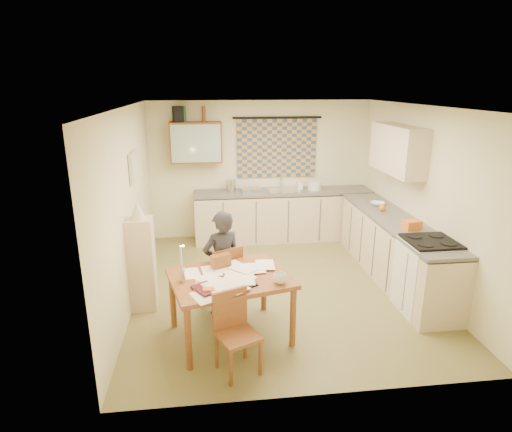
{
  "coord_description": "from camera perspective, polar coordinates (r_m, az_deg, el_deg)",
  "views": [
    {
      "loc": [
        -1.0,
        -5.47,
        2.78
      ],
      "look_at": [
        -0.32,
        0.2,
        1.0
      ],
      "focal_mm": 30.0,
      "sensor_mm": 36.0,
      "label": 1
    }
  ],
  "objects": [
    {
      "name": "letter_rack",
      "position": [
        4.94,
        -4.7,
        -6.03
      ],
      "size": [
        0.24,
        0.18,
        0.16
      ],
      "primitive_type": "cube",
      "rotation": [
        0.0,
        0.0,
        0.43
      ],
      "color": "brown",
      "rests_on": "dining_table"
    },
    {
      "name": "tap",
      "position": [
        7.91,
        3.38,
        4.68
      ],
      "size": [
        0.04,
        0.04,
        0.28
      ],
      "primitive_type": "cylinder",
      "rotation": [
        0.0,
        0.0,
        -0.43
      ],
      "color": "silver",
      "rests_on": "counter_back"
    },
    {
      "name": "curtain_rod",
      "position": [
        7.8,
        2.87,
        12.98
      ],
      "size": [
        1.6,
        0.04,
        0.04
      ],
      "primitive_type": "cylinder",
      "rotation": [
        0.0,
        1.57,
        0.0
      ],
      "color": "black",
      "rests_on": "wall_back"
    },
    {
      "name": "kettle",
      "position": [
        7.63,
        -3.36,
        4.06
      ],
      "size": [
        0.24,
        0.24,
        0.24
      ],
      "primitive_type": "cylinder",
      "rotation": [
        0.0,
        0.0,
        0.43
      ],
      "color": "silver",
      "rests_on": "counter_back"
    },
    {
      "name": "book",
      "position": [
        4.57,
        -8.22,
        -9.19
      ],
      "size": [
        0.2,
        0.25,
        0.02
      ],
      "primitive_type": "imported",
      "rotation": [
        0.0,
        0.0,
        -0.06
      ],
      "color": "orange",
      "rests_on": "dining_table"
    },
    {
      "name": "bottle_brown",
      "position": [
        7.57,
        -6.99,
        13.35
      ],
      "size": [
        0.08,
        0.08,
        0.26
      ],
      "primitive_type": "cylinder",
      "rotation": [
        0.0,
        0.0,
        -0.2
      ],
      "color": "brown",
      "rests_on": "wall_cabinet"
    },
    {
      "name": "upper_cabinet_right",
      "position": [
        6.72,
        18.39,
        8.44
      ],
      "size": [
        0.34,
        1.3,
        0.7
      ],
      "primitive_type": "cube",
      "color": "#CFB490",
      "rests_on": "wall_right"
    },
    {
      "name": "wall_right",
      "position": [
        6.43,
        21.36,
        2.3
      ],
      "size": [
        0.02,
        4.5,
        2.5
      ],
      "primitive_type": "cube",
      "color": "beige",
      "rests_on": "floor"
    },
    {
      "name": "wall_left",
      "position": [
        5.77,
        -16.63,
        1.15
      ],
      "size": [
        0.02,
        4.5,
        2.5
      ],
      "primitive_type": "cube",
      "color": "beige",
      "rests_on": "floor"
    },
    {
      "name": "framed_print",
      "position": [
        6.05,
        -16.02,
        6.31
      ],
      "size": [
        0.04,
        0.5,
        0.4
      ],
      "primitive_type": "cube",
      "color": "beige",
      "rests_on": "wall_left"
    },
    {
      "name": "orange_box",
      "position": [
        4.43,
        -6.34,
        -9.82
      ],
      "size": [
        0.13,
        0.09,
        0.04
      ],
      "primitive_type": "cube",
      "rotation": [
        0.0,
        0.0,
        0.08
      ],
      "color": "orange",
      "rests_on": "dining_table"
    },
    {
      "name": "bowl",
      "position": [
        7.07,
        15.9,
        1.57
      ],
      "size": [
        0.37,
        0.37,
        0.05
      ],
      "primitive_type": "imported",
      "rotation": [
        0.0,
        0.0,
        -0.37
      ],
      "color": "white",
      "rests_on": "counter_right"
    },
    {
      "name": "bottle_green",
      "position": [
        7.57,
        -9.56,
        13.25
      ],
      "size": [
        0.08,
        0.08,
        0.26
      ],
      "primitive_type": "cylinder",
      "rotation": [
        0.0,
        0.0,
        -0.09
      ],
      "color": "#195926",
      "rests_on": "wall_cabinet"
    },
    {
      "name": "wall_cabinet_glass",
      "position": [
        7.45,
        -8.02,
        9.54
      ],
      "size": [
        0.84,
        0.02,
        0.64
      ],
      "primitive_type": "cube",
      "color": "#99B2A5",
      "rests_on": "wall_back"
    },
    {
      "name": "speaker",
      "position": [
        7.58,
        -10.36,
        13.21
      ],
      "size": [
        0.21,
        0.23,
        0.26
      ],
      "primitive_type": "cube",
      "rotation": [
        0.0,
        0.0,
        0.26
      ],
      "color": "black",
      "rests_on": "wall_cabinet"
    },
    {
      "name": "chair_near",
      "position": [
        4.46,
        -2.5,
        -17.17
      ],
      "size": [
        0.49,
        0.49,
        0.83
      ],
      "rotation": [
        0.0,
        0.0,
        0.4
      ],
      "color": "brown",
      "rests_on": "floor"
    },
    {
      "name": "candle_holder",
      "position": [
        4.65,
        -9.78,
        -7.64
      ],
      "size": [
        0.08,
        0.08,
        0.18
      ],
      "primitive_type": "cylinder",
      "rotation": [
        0.0,
        0.0,
        0.36
      ],
      "color": "silver",
      "rests_on": "dining_table"
    },
    {
      "name": "candle_flame",
      "position": [
        4.52,
        -9.66,
        -3.96
      ],
      "size": [
        0.02,
        0.02,
        0.02
      ],
      "primitive_type": "sphere",
      "color": "#FFCC66",
      "rests_on": "dining_table"
    },
    {
      "name": "sink",
      "position": [
        7.79,
        3.69,
        3.1
      ],
      "size": [
        0.58,
        0.49,
        0.1
      ],
      "primitive_type": "cube",
      "rotation": [
        0.0,
        0.0,
        0.07
      ],
      "color": "silver",
      "rests_on": "counter_back"
    },
    {
      "name": "eyeglasses",
      "position": [
        4.52,
        -0.55,
        -9.31
      ],
      "size": [
        0.14,
        0.1,
        0.02
      ],
      "primitive_type": "cube",
      "rotation": [
        0.0,
        0.0,
        0.48
      ],
      "color": "black",
      "rests_on": "dining_table"
    },
    {
      "name": "counter_back",
      "position": [
        7.91,
        3.92,
        0.1
      ],
      "size": [
        3.3,
        0.62,
        0.92
      ],
      "color": "#CFB490",
      "rests_on": "floor"
    },
    {
      "name": "print_canvas",
      "position": [
        6.04,
        -15.79,
        6.32
      ],
      "size": [
        0.01,
        0.42,
        0.32
      ],
      "primitive_type": "cube",
      "color": "white",
      "rests_on": "wall_left"
    },
    {
      "name": "floor",
      "position": [
        6.22,
        3.22,
        -9.4
      ],
      "size": [
        4.0,
        4.5,
        0.02
      ],
      "primitive_type": "cube",
      "color": "olive",
      "rests_on": "ground"
    },
    {
      "name": "mug",
      "position": [
        4.58,
        3.22,
        -8.31
      ],
      "size": [
        0.24,
        0.24,
        0.11
      ],
      "primitive_type": "imported",
      "rotation": [
        0.0,
        0.0,
        0.45
      ],
      "color": "white",
      "rests_on": "dining_table"
    },
    {
      "name": "mixing_bowl",
      "position": [
        7.88,
        7.78,
        4.05
      ],
      "size": [
        0.29,
        0.29,
        0.16
      ],
      "primitive_type": "cylinder",
      "rotation": [
        0.0,
        0.0,
        -0.25
      ],
      "color": "white",
      "rests_on": "counter_back"
    },
    {
      "name": "fruit_orange",
      "position": [
        6.77,
        16.5,
        1.04
      ],
      "size": [
        0.1,
        0.1,
        0.1
      ],
      "primitive_type": "sphere",
      "color": "orange",
      "rests_on": "counter_right"
    },
    {
      "name": "candle",
      "position": [
        4.6,
        -9.96,
        -5.22
      ],
      "size": [
        0.03,
        0.03,
        0.22
      ],
      "primitive_type": "cylinder",
      "rotation": [
        0.0,
        0.0,
        0.07
      ],
      "color": "white",
      "rests_on": "dining_table"
    },
    {
      "name": "dining_table",
      "position": [
        4.93,
        -3.41,
        -11.93
      ],
      "size": [
        1.47,
        1.25,
        0.75
      ],
      "rotation": [
        0.0,
        0.0,
        0.25
      ],
      "color": "brown",
      "rests_on": "floor"
    },
    {
      "name": "window_blind",
      "position": [
        7.88,
        2.79,
        9.0
      ],
      "size": [
        1.45,
        0.03,
        1.05
      ],
      "primitive_type": "cube",
      "color": "#2B4B7B",
      "rests_on": "wall_back"
    },
    {
      "name": "soap_bottle",
      "position": [
        7.86,
        5.86,
        4.24
      ],
      "size": [
        0.1,
        0.1,
        0.2
      ],
      "primitive_type": "imported",
      "rotation": [
        0.0,
        0.0,
        0.03
      ],
      "color": "white",
      "rests_on": "counter_back"
    },
    {
      "name": "ceiling",
      "position": [
        5.57,
        3.66,
        14.45
      ],
      "size": [
        4.0,
        4.5,
        0.02
      ],
      "primitive_type": "cube",
      "color": "white",
      "rests_on": "floor"
    },
    {
      "name": "papers",
      "position": [
        4.72,
        -3.61,
        -8.06
      ],
      "size": [
        1.1,
        1.07,
        0.03
      ],
      "rotation": [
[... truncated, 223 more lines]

